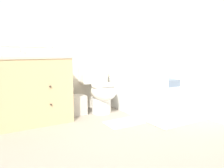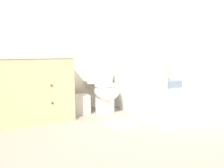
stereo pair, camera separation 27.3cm
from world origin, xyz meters
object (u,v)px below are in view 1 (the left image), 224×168
(vanity_cabinet, at_px, (25,89))
(bath_towel_folded, at_px, (167,83))
(sink_faucet, at_px, (20,53))
(bathtub, at_px, (151,96))
(toilet, at_px, (100,89))
(tissue_box, at_px, (50,52))
(wastebasket, at_px, (76,105))
(bath_mat, at_px, (124,122))
(soap_dispenser, at_px, (56,50))

(vanity_cabinet, distance_m, bath_towel_folded, 1.82)
(sink_faucet, xyz_separation_m, bathtub, (1.76, -0.61, -0.66))
(toilet, bearing_deg, vanity_cabinet, 177.21)
(vanity_cabinet, relative_size, bathtub, 0.78)
(bath_towel_folded, bearing_deg, bathtub, 69.48)
(tissue_box, bearing_deg, toilet, -1.57)
(toilet, relative_size, bathtub, 0.52)
(toilet, height_order, wastebasket, toilet)
(tissue_box, bearing_deg, vanity_cabinet, 174.49)
(vanity_cabinet, xyz_separation_m, bath_mat, (1.08, -0.67, -0.43))
(wastebasket, bearing_deg, bath_mat, -60.85)
(toilet, xyz_separation_m, bath_mat, (0.02, -0.61, -0.35))
(wastebasket, xyz_separation_m, bath_towel_folded, (0.87, -0.96, 0.39))
(soap_dispenser, bearing_deg, vanity_cabinet, -170.45)
(bath_mat, bearing_deg, bathtub, 20.07)
(tissue_box, height_order, bath_mat, tissue_box)
(tissue_box, height_order, bath_towel_folded, tissue_box)
(tissue_box, relative_size, bath_towel_folded, 0.56)
(soap_dispenser, relative_size, bath_mat, 0.34)
(sink_faucet, distance_m, soap_dispenser, 0.46)
(toilet, height_order, bathtub, toilet)
(toilet, height_order, tissue_box, tissue_box)
(tissue_box, bearing_deg, sink_faucet, 145.42)
(soap_dispenser, distance_m, bath_mat, 1.35)
(vanity_cabinet, bearing_deg, wastebasket, 2.15)
(sink_faucet, relative_size, toilet, 0.19)
(sink_faucet, xyz_separation_m, wastebasket, (0.70, -0.17, -0.76))
(vanity_cabinet, height_order, soap_dispenser, soap_dispenser)
(toilet, xyz_separation_m, soap_dispenser, (-0.62, 0.13, 0.58))
(tissue_box, distance_m, bath_towel_folded, 1.58)
(wastebasket, height_order, bath_towel_folded, bath_towel_folded)
(bath_mat, bearing_deg, tissue_box, 140.05)
(wastebasket, relative_size, bath_mat, 0.59)
(sink_faucet, relative_size, bath_towel_folded, 0.54)
(toilet, bearing_deg, sink_faucet, 167.01)
(toilet, height_order, bath_mat, toilet)
(toilet, distance_m, wastebasket, 0.43)
(wastebasket, bearing_deg, soap_dispenser, 169.35)
(toilet, relative_size, wastebasket, 2.60)
(vanity_cabinet, distance_m, soap_dispenser, 0.67)
(toilet, distance_m, bath_towel_folded, 1.03)
(vanity_cabinet, bearing_deg, tissue_box, -5.51)
(toilet, bearing_deg, bathtub, -27.79)
(sink_faucet, xyz_separation_m, tissue_box, (0.32, -0.22, 0.01))
(bathtub, height_order, bath_mat, bathtub)
(toilet, height_order, soap_dispenser, soap_dispenser)
(soap_dispenser, bearing_deg, bathtub, -20.56)
(soap_dispenser, height_order, bath_towel_folded, soap_dispenser)
(tissue_box, distance_m, bath_mat, 1.34)
(vanity_cabinet, xyz_separation_m, bath_towel_folded, (1.56, -0.94, 0.09))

